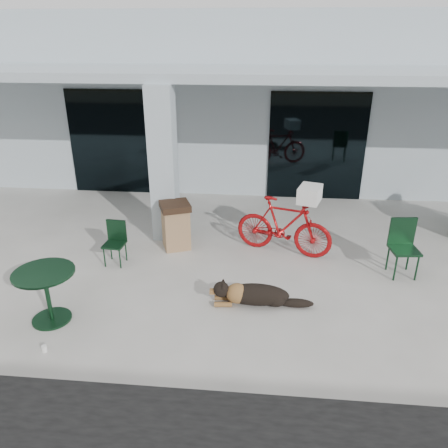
# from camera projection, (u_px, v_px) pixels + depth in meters

# --- Properties ---
(ground) EXTENTS (80.00, 80.00, 0.00)m
(ground) POSITION_uv_depth(u_px,v_px,m) (228.00, 299.00, 7.12)
(ground) COLOR beige
(ground) RESTS_ON ground
(building) EXTENTS (22.00, 7.00, 4.50)m
(building) POSITION_uv_depth(u_px,v_px,m) (251.00, 92.00, 13.95)
(building) COLOR #ACBAC3
(building) RESTS_ON ground
(storefront_glass_left) EXTENTS (2.80, 0.06, 2.70)m
(storefront_glass_left) POSITION_uv_depth(u_px,v_px,m) (123.00, 143.00, 11.39)
(storefront_glass_left) COLOR black
(storefront_glass_left) RESTS_ON ground
(storefront_glass_right) EXTENTS (2.40, 0.06, 2.70)m
(storefront_glass_right) POSITION_uv_depth(u_px,v_px,m) (317.00, 147.00, 10.95)
(storefront_glass_right) COLOR black
(storefront_glass_right) RESTS_ON ground
(column) EXTENTS (0.50, 0.50, 3.12)m
(column) POSITION_uv_depth(u_px,v_px,m) (164.00, 165.00, 8.71)
(column) COLOR #ACBAC3
(column) RESTS_ON ground
(overhang) EXTENTS (22.00, 2.80, 0.18)m
(overhang) POSITION_uv_depth(u_px,v_px,m) (243.00, 73.00, 9.10)
(overhang) COLOR #ACBAC3
(overhang) RESTS_ON column
(bicycle) EXTENTS (1.96, 1.07, 1.14)m
(bicycle) POSITION_uv_depth(u_px,v_px,m) (284.00, 226.00, 8.41)
(bicycle) COLOR #A30D0F
(bicycle) RESTS_ON ground
(laundry_basket) EXTENTS (0.51, 0.59, 0.30)m
(laundry_basket) POSITION_uv_depth(u_px,v_px,m) (310.00, 194.00, 7.96)
(laundry_basket) COLOR white
(laundry_basket) RESTS_ON bicycle
(dog) EXTENTS (1.24, 0.50, 0.40)m
(dog) POSITION_uv_depth(u_px,v_px,m) (256.00, 293.00, 6.91)
(dog) COLOR black
(dog) RESTS_ON ground
(cup_near_dog) EXTENTS (0.08, 0.08, 0.09)m
(cup_near_dog) POSITION_uv_depth(u_px,v_px,m) (44.00, 349.00, 5.94)
(cup_near_dog) COLOR white
(cup_near_dog) RESTS_ON ground
(cafe_table_near) EXTENTS (1.17, 1.17, 0.83)m
(cafe_table_near) POSITION_uv_depth(u_px,v_px,m) (48.00, 296.00, 6.45)
(cafe_table_near) COLOR black
(cafe_table_near) RESTS_ON ground
(cafe_chair_near) EXTENTS (0.40, 0.43, 0.82)m
(cafe_chair_near) POSITION_uv_depth(u_px,v_px,m) (114.00, 244.00, 8.05)
(cafe_chair_near) COLOR black
(cafe_chair_near) RESTS_ON ground
(cafe_chair_far_a) EXTENTS (0.52, 0.56, 1.03)m
(cafe_chair_far_a) POSITION_uv_depth(u_px,v_px,m) (404.00, 249.00, 7.63)
(cafe_chair_far_a) COLOR black
(cafe_chair_far_a) RESTS_ON ground
(trash_receptacle) EXTENTS (0.72, 0.72, 0.95)m
(trash_receptacle) POSITION_uv_depth(u_px,v_px,m) (176.00, 225.00, 8.67)
(trash_receptacle) COLOR #936F4C
(trash_receptacle) RESTS_ON ground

